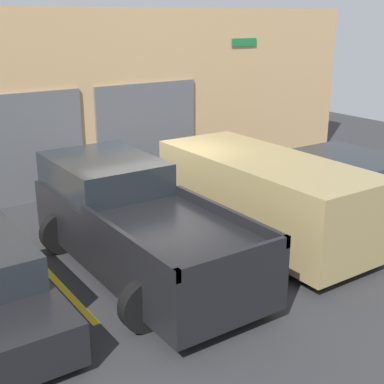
{
  "coord_description": "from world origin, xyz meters",
  "views": [
    {
      "loc": [
        -5.51,
        -9.38,
        4.35
      ],
      "look_at": [
        0.0,
        -1.33,
        1.1
      ],
      "focal_mm": 50.0,
      "sensor_mm": 36.0,
      "label": 1
    }
  ],
  "objects": [
    {
      "name": "parking_stripe_left",
      "position": [
        -2.8,
        -1.83,
        0.0
      ],
      "size": [
        0.12,
        2.2,
        0.01
      ],
      "primitive_type": "cube",
      "color": "gold",
      "rests_on": "ground"
    },
    {
      "name": "shophouse_building",
      "position": [
        -0.0,
        3.29,
        2.24
      ],
      "size": [
        17.33,
        0.68,
        4.52
      ],
      "color": "tan",
      "rests_on": "ground"
    },
    {
      "name": "parking_stripe_centre",
      "position": [
        0.0,
        -1.83,
        0.0
      ],
      "size": [
        0.12,
        2.2,
        0.01
      ],
      "primitive_type": "cube",
      "color": "gold",
      "rests_on": "ground"
    },
    {
      "name": "pickup_truck",
      "position": [
        -1.4,
        -1.57,
        0.85
      ],
      "size": [
        2.52,
        5.21,
        1.79
      ],
      "color": "black",
      "rests_on": "ground"
    },
    {
      "name": "sedan_side",
      "position": [
        1.4,
        -1.82,
        0.91
      ],
      "size": [
        2.35,
        4.86,
        1.68
      ],
      "color": "#9E8956",
      "rests_on": "ground"
    },
    {
      "name": "parking_stripe_right",
      "position": [
        2.8,
        -1.83,
        0.0
      ],
      "size": [
        0.12,
        2.2,
        0.01
      ],
      "primitive_type": "cube",
      "color": "gold",
      "rests_on": "ground"
    },
    {
      "name": "sedan_white",
      "position": [
        4.19,
        -1.8,
        0.63
      ],
      "size": [
        2.19,
        4.38,
        1.32
      ],
      "color": "white",
      "rests_on": "ground"
    },
    {
      "name": "ground_plane",
      "position": [
        0.0,
        0.0,
        0.0
      ],
      "size": [
        28.0,
        28.0,
        0.0
      ],
      "primitive_type": "plane",
      "color": "#2D2D30"
    }
  ]
}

